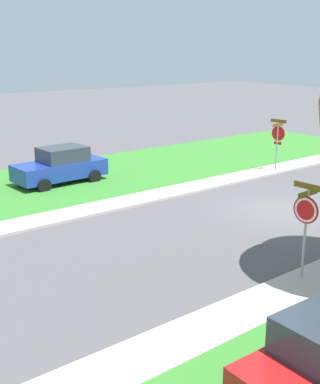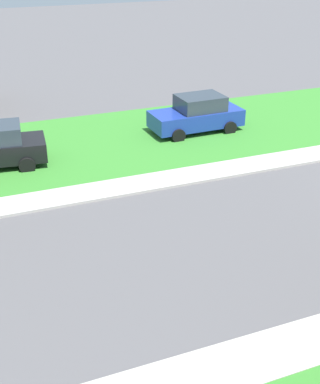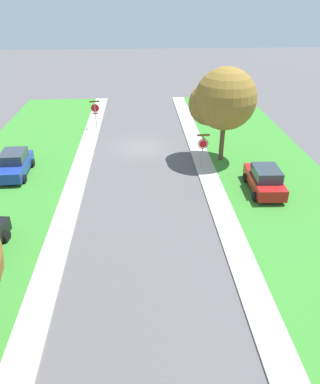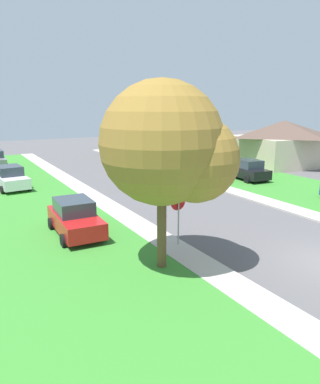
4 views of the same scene
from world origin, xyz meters
TOP-DOWN VIEW (x-y plane):
  - ground_plane at (0.00, 0.00)m, footprint 120.00×120.00m
  - stop_sign_near_corner at (4.31, -4.92)m, footprint 0.92×0.92m
  - stop_sign_far_corner at (-4.40, 4.69)m, footprint 0.92×0.92m
  - car_blue_far_down_street at (9.20, 4.88)m, footprint 2.13×4.35m

SIDE VIEW (x-z plane):
  - ground_plane at x=0.00m, z-range 0.00..0.00m
  - car_blue_far_down_street at x=9.20m, z-range -0.01..1.75m
  - stop_sign_near_corner at x=4.31m, z-range 0.49..3.26m
  - stop_sign_far_corner at x=-4.40m, z-range 0.50..3.27m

